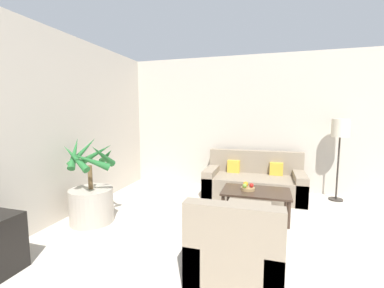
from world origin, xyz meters
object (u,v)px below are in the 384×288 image
at_px(sofa_loveseat, 254,182).
at_px(potted_palm, 91,197).
at_px(apple_red, 252,185).
at_px(apple_green, 245,186).
at_px(floor_lamp, 340,133).
at_px(ottoman, 248,221).
at_px(coffee_table, 256,194).
at_px(armchair, 236,247).
at_px(orange_fruit, 246,184).
at_px(fruit_bowl, 248,189).

bearing_deg(sofa_loveseat, potted_palm, -139.00).
relative_size(apple_red, apple_green, 0.97).
bearing_deg(sofa_loveseat, apple_green, -94.01).
xyz_separation_m(floor_lamp, apple_red, (-1.42, -1.19, -0.72)).
xyz_separation_m(floor_lamp, ottoman, (-1.41, -1.87, -1.00)).
height_order(potted_palm, apple_green, potted_palm).
distance_m(potted_palm, coffee_table, 2.38).
distance_m(sofa_loveseat, armchair, 2.47).
bearing_deg(floor_lamp, coffee_table, -138.25).
distance_m(apple_red, orange_fruit, 0.09).
relative_size(coffee_table, apple_green, 14.85).
relative_size(potted_palm, sofa_loveseat, 0.69).
bearing_deg(armchair, coffee_table, 85.31).
height_order(sofa_loveseat, ottoman, sofa_loveseat).
bearing_deg(fruit_bowl, sofa_loveseat, 88.26).
distance_m(coffee_table, fruit_bowl, 0.14).
distance_m(fruit_bowl, apple_green, 0.08).
relative_size(fruit_bowl, apple_red, 3.24).
bearing_deg(apple_green, apple_red, 32.12).
distance_m(floor_lamp, ottoman, 2.55).
bearing_deg(coffee_table, orange_fruit, 168.70).
height_order(potted_palm, coffee_table, potted_palm).
distance_m(coffee_table, ottoman, 0.68).
xyz_separation_m(fruit_bowl, apple_red, (0.05, 0.02, 0.05)).
xyz_separation_m(armchair, ottoman, (0.06, 0.77, -0.05)).
height_order(coffee_table, fruit_bowl, fruit_bowl).
bearing_deg(potted_palm, armchair, -15.87).
bearing_deg(coffee_table, apple_green, -163.60).
bearing_deg(coffee_table, fruit_bowl, -177.93).
bearing_deg(ottoman, orange_fruit, 97.87).
distance_m(fruit_bowl, armchair, 1.44).
bearing_deg(apple_red, floor_lamp, 40.11).
xyz_separation_m(floor_lamp, coffee_table, (-1.35, -1.21, -0.85)).
bearing_deg(ottoman, potted_palm, -175.63).
bearing_deg(orange_fruit, sofa_loveseat, 86.10).
relative_size(armchair, ottoman, 1.59).
relative_size(sofa_loveseat, floor_lamp, 1.23).
relative_size(fruit_bowl, orange_fruit, 2.68).
bearing_deg(fruit_bowl, potted_palm, -158.69).
distance_m(floor_lamp, fruit_bowl, 2.05).
height_order(coffee_table, apple_red, apple_red).
xyz_separation_m(coffee_table, apple_red, (-0.07, 0.01, 0.12)).
height_order(floor_lamp, coffee_table, floor_lamp).
relative_size(apple_green, ottoman, 0.12).
bearing_deg(apple_red, ottoman, -89.26).
height_order(orange_fruit, ottoman, orange_fruit).
height_order(coffee_table, apple_green, apple_green).
relative_size(sofa_loveseat, armchair, 2.07).
xyz_separation_m(fruit_bowl, apple_green, (-0.04, -0.04, 0.05)).
xyz_separation_m(coffee_table, fruit_bowl, (-0.12, -0.00, 0.07)).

